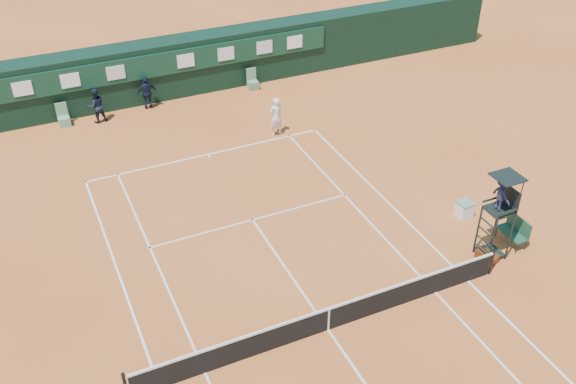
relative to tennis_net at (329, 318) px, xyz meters
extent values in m
plane|color=#C9682F|center=(0.00, 0.00, -0.51)|extent=(90.00, 90.00, 0.00)
cube|color=white|center=(0.00, 11.88, -0.50)|extent=(11.05, 0.08, 0.01)
cube|color=white|center=(5.49, 0.00, -0.50)|extent=(0.08, 23.85, 0.01)
cube|color=silver|center=(4.12, 0.00, -0.50)|extent=(0.08, 23.85, 0.01)
cube|color=silver|center=(-4.12, 0.00, -0.50)|extent=(0.08, 23.85, 0.01)
cube|color=silver|center=(0.00, 6.40, -0.50)|extent=(8.31, 0.08, 0.01)
cube|color=silver|center=(0.00, 0.00, -0.50)|extent=(0.08, 12.88, 0.01)
cube|color=white|center=(0.00, 11.73, -0.50)|extent=(0.08, 0.30, 0.01)
cube|color=black|center=(0.00, 0.00, -0.06)|extent=(12.60, 0.04, 0.90)
cube|color=white|center=(0.00, 0.00, 0.42)|extent=(12.80, 0.06, 0.08)
cube|color=white|center=(0.00, 0.00, -0.05)|extent=(0.06, 0.05, 0.92)
cylinder|color=black|center=(6.40, 0.00, 0.04)|extent=(0.10, 0.10, 1.10)
cube|color=black|center=(0.00, 18.75, 0.99)|extent=(40.00, 1.50, 3.00)
cube|color=#0E3624|center=(0.00, 17.94, 1.59)|extent=(18.00, 0.10, 1.20)
cube|color=white|center=(-7.00, 17.87, 1.59)|extent=(0.90, 0.04, 0.70)
cube|color=white|center=(-4.80, 17.87, 1.59)|extent=(0.90, 0.04, 0.70)
cube|color=silver|center=(-2.60, 17.87, 1.59)|extent=(0.90, 0.04, 0.70)
cube|color=white|center=(1.00, 17.87, 1.59)|extent=(0.90, 0.04, 0.70)
cube|color=silver|center=(3.20, 17.87, 1.59)|extent=(0.90, 0.04, 0.70)
cube|color=silver|center=(5.40, 17.87, 1.59)|extent=(0.90, 0.04, 0.70)
cube|color=white|center=(7.20, 17.87, 1.59)|extent=(0.90, 0.04, 0.70)
cube|color=#649A72|center=(-5.50, 17.45, -0.28)|extent=(0.55, 0.50, 0.46)
cube|color=#5B8B62|center=(-5.50, 17.67, 0.29)|extent=(0.55, 0.06, 0.70)
cube|color=#58875D|center=(4.50, 17.45, -0.28)|extent=(0.55, 0.50, 0.46)
cube|color=#588665|center=(4.50, 17.67, 0.29)|extent=(0.55, 0.06, 0.70)
cylinder|color=black|center=(6.66, 0.41, 0.49)|extent=(0.07, 0.07, 2.00)
cylinder|color=black|center=(6.66, 1.21, 0.49)|extent=(0.07, 0.07, 2.00)
cylinder|color=black|center=(7.46, 0.41, 0.49)|extent=(0.07, 0.07, 2.00)
cylinder|color=black|center=(7.46, 1.21, 0.49)|extent=(0.07, 0.07, 2.00)
cube|color=black|center=(7.06, 0.81, 1.53)|extent=(0.85, 0.85, 0.08)
cube|color=black|center=(7.46, 0.81, 1.94)|extent=(0.06, 0.85, 0.80)
cube|color=black|center=(7.06, 0.39, 1.74)|extent=(0.85, 0.05, 0.06)
cube|color=black|center=(7.06, 1.23, 1.74)|extent=(0.85, 0.05, 0.06)
cylinder|color=black|center=(7.46, 0.41, 2.39)|extent=(0.04, 0.04, 1.00)
cylinder|color=black|center=(7.46, 1.21, 2.39)|extent=(0.04, 0.04, 1.00)
cube|color=black|center=(7.11, 0.81, 2.89)|extent=(0.95, 0.95, 0.04)
cube|color=black|center=(7.06, 0.81, -0.36)|extent=(0.80, 0.80, 0.05)
cube|color=black|center=(6.66, 0.81, -0.11)|extent=(0.04, 0.80, 0.04)
cube|color=black|center=(6.66, 0.81, 0.29)|extent=(0.04, 0.80, 0.04)
cube|color=black|center=(6.66, 0.81, 0.69)|extent=(0.04, 0.80, 0.04)
cube|color=black|center=(6.66, 0.81, 1.09)|extent=(0.04, 0.80, 0.04)
imported|color=#1B1B36|center=(7.01, 0.81, 2.21)|extent=(0.47, 0.82, 1.28)
cube|color=#19402A|center=(8.24, 1.06, -0.06)|extent=(0.55, 1.20, 0.08)
cube|color=#1C462E|center=(8.49, 1.06, 0.29)|extent=(0.06, 1.20, 0.60)
cylinder|color=black|center=(8.02, 0.51, -0.30)|extent=(0.04, 0.04, 0.41)
cylinder|color=black|center=(8.46, 0.51, -0.30)|extent=(0.04, 0.04, 0.41)
cylinder|color=black|center=(8.02, 1.61, -0.30)|extent=(0.04, 0.04, 0.41)
cylinder|color=black|center=(8.46, 1.61, -0.30)|extent=(0.04, 0.04, 0.41)
cube|color=black|center=(6.83, 0.66, -0.36)|extent=(0.64, 0.89, 0.31)
cube|color=silver|center=(7.71, 3.18, -0.21)|extent=(0.55, 0.55, 0.60)
cube|color=#5C8D6B|center=(7.71, 3.18, 0.11)|extent=(0.57, 0.57, 0.05)
sphere|color=#C3D431|center=(-1.07, 9.05, -0.47)|extent=(0.07, 0.07, 0.07)
imported|color=white|center=(3.61, 12.30, 0.46)|extent=(0.77, 0.58, 1.94)
imported|color=black|center=(-3.89, 17.17, 0.38)|extent=(0.93, 0.76, 1.77)
imported|color=black|center=(-1.25, 17.57, 0.37)|extent=(1.05, 0.48, 1.75)
camera|label=1|loc=(-7.14, -12.52, 14.65)|focal=40.00mm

